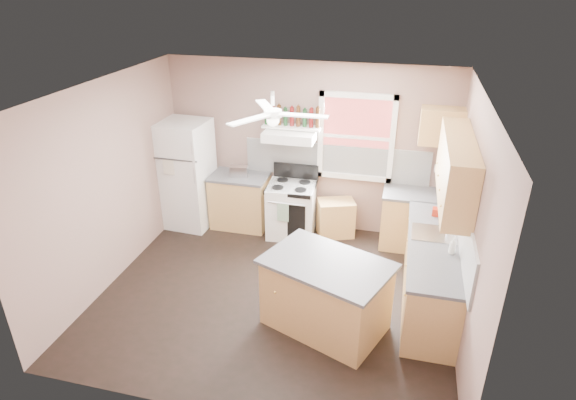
% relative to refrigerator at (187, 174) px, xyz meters
% --- Properties ---
extents(floor, '(4.50, 4.50, 0.00)m').
position_rel_refrigerator_xyz_m(floor, '(1.91, -1.57, -0.89)').
color(floor, black).
rests_on(floor, ground).
extents(ceiling, '(4.50, 4.50, 0.00)m').
position_rel_refrigerator_xyz_m(ceiling, '(1.91, -1.57, 1.81)').
color(ceiling, white).
rests_on(ceiling, ground).
extents(wall_back, '(4.50, 0.05, 2.70)m').
position_rel_refrigerator_xyz_m(wall_back, '(1.91, 0.46, 0.46)').
color(wall_back, '#82645A').
rests_on(wall_back, ground).
extents(wall_right, '(0.05, 4.00, 2.70)m').
position_rel_refrigerator_xyz_m(wall_right, '(4.19, -1.57, 0.46)').
color(wall_right, '#82645A').
rests_on(wall_right, ground).
extents(wall_left, '(0.05, 4.00, 2.70)m').
position_rel_refrigerator_xyz_m(wall_left, '(-0.36, -1.57, 0.46)').
color(wall_left, '#82645A').
rests_on(wall_left, ground).
extents(backsplash_back, '(2.90, 0.03, 0.55)m').
position_rel_refrigerator_xyz_m(backsplash_back, '(2.36, 0.42, 0.29)').
color(backsplash_back, white).
rests_on(backsplash_back, wall_back).
extents(backsplash_right, '(0.03, 2.60, 0.55)m').
position_rel_refrigerator_xyz_m(backsplash_right, '(4.15, -1.27, 0.29)').
color(backsplash_right, white).
rests_on(backsplash_right, wall_right).
extents(window_view, '(1.00, 0.02, 1.20)m').
position_rel_refrigerator_xyz_m(window_view, '(2.66, 0.42, 0.71)').
color(window_view, maroon).
rests_on(window_view, wall_back).
extents(window_frame, '(1.16, 0.07, 1.36)m').
position_rel_refrigerator_xyz_m(window_frame, '(2.66, 0.39, 0.71)').
color(window_frame, white).
rests_on(window_frame, wall_back).
extents(refrigerator, '(0.79, 0.77, 1.77)m').
position_rel_refrigerator_xyz_m(refrigerator, '(0.00, 0.00, 0.00)').
color(refrigerator, white).
rests_on(refrigerator, floor).
extents(base_cabinet_left, '(0.90, 0.60, 0.86)m').
position_rel_refrigerator_xyz_m(base_cabinet_left, '(0.85, 0.13, -0.46)').
color(base_cabinet_left, tan).
rests_on(base_cabinet_left, floor).
extents(counter_left, '(0.92, 0.62, 0.04)m').
position_rel_refrigerator_xyz_m(counter_left, '(0.85, 0.13, -0.01)').
color(counter_left, '#48484B').
rests_on(counter_left, base_cabinet_left).
extents(toaster, '(0.29, 0.19, 0.18)m').
position_rel_refrigerator_xyz_m(toaster, '(0.87, 0.09, 0.10)').
color(toaster, silver).
rests_on(toaster, counter_left).
extents(stove, '(0.77, 0.69, 0.86)m').
position_rel_refrigerator_xyz_m(stove, '(1.74, 0.05, -0.46)').
color(stove, white).
rests_on(stove, floor).
extents(range_hood, '(0.78, 0.50, 0.14)m').
position_rel_refrigerator_xyz_m(range_hood, '(1.68, 0.18, 0.73)').
color(range_hood, white).
rests_on(range_hood, wall_back).
extents(bottle_shelf, '(0.90, 0.26, 0.03)m').
position_rel_refrigerator_xyz_m(bottle_shelf, '(1.68, 0.30, 0.83)').
color(bottle_shelf, white).
rests_on(bottle_shelf, range_hood).
extents(cart, '(0.66, 0.55, 0.56)m').
position_rel_refrigerator_xyz_m(cart, '(2.44, 0.18, -0.60)').
color(cart, tan).
rests_on(cart, floor).
extents(base_cabinet_corner, '(1.00, 0.60, 0.86)m').
position_rel_refrigerator_xyz_m(base_cabinet_corner, '(3.66, 0.13, -0.46)').
color(base_cabinet_corner, tan).
rests_on(base_cabinet_corner, floor).
extents(base_cabinet_right, '(0.60, 2.20, 0.86)m').
position_rel_refrigerator_xyz_m(base_cabinet_right, '(3.86, -1.27, -0.46)').
color(base_cabinet_right, tan).
rests_on(base_cabinet_right, floor).
extents(counter_corner, '(1.02, 0.62, 0.04)m').
position_rel_refrigerator_xyz_m(counter_corner, '(3.66, 0.13, -0.01)').
color(counter_corner, '#48484B').
rests_on(counter_corner, base_cabinet_corner).
extents(counter_right, '(0.62, 2.22, 0.04)m').
position_rel_refrigerator_xyz_m(counter_right, '(3.85, -1.27, -0.01)').
color(counter_right, '#48484B').
rests_on(counter_right, base_cabinet_right).
extents(sink, '(0.55, 0.45, 0.03)m').
position_rel_refrigerator_xyz_m(sink, '(3.85, -1.07, 0.01)').
color(sink, silver).
rests_on(sink, counter_right).
extents(faucet, '(0.03, 0.03, 0.14)m').
position_rel_refrigerator_xyz_m(faucet, '(4.01, -1.07, 0.08)').
color(faucet, silver).
rests_on(faucet, sink).
extents(upper_cabinet_right, '(0.33, 1.80, 0.76)m').
position_rel_refrigerator_xyz_m(upper_cabinet_right, '(3.99, -1.07, 0.89)').
color(upper_cabinet_right, tan).
rests_on(upper_cabinet_right, wall_right).
extents(upper_cabinet_corner, '(0.60, 0.33, 0.52)m').
position_rel_refrigerator_xyz_m(upper_cabinet_corner, '(3.86, 0.26, 1.01)').
color(upper_cabinet_corner, tan).
rests_on(upper_cabinet_corner, wall_back).
extents(paper_towel, '(0.26, 0.12, 0.12)m').
position_rel_refrigerator_xyz_m(paper_towel, '(3.98, 0.29, 0.36)').
color(paper_towel, white).
rests_on(paper_towel, wall_back).
extents(island, '(1.55, 1.28, 0.86)m').
position_rel_refrigerator_xyz_m(island, '(2.66, -2.03, -0.46)').
color(island, tan).
rests_on(island, floor).
extents(island_top, '(1.66, 1.38, 0.04)m').
position_rel_refrigerator_xyz_m(island_top, '(2.66, -2.03, -0.01)').
color(island_top, '#48484B').
rests_on(island_top, island).
extents(ceiling_fan_hub, '(0.20, 0.20, 0.08)m').
position_rel_refrigerator_xyz_m(ceiling_fan_hub, '(1.91, -1.57, 1.56)').
color(ceiling_fan_hub, white).
rests_on(ceiling_fan_hub, ceiling).
extents(soap_bottle, '(0.11, 0.11, 0.21)m').
position_rel_refrigerator_xyz_m(soap_bottle, '(4.04, -1.49, 0.12)').
color(soap_bottle, silver).
rests_on(soap_bottle, counter_right).
extents(red_caddy, '(0.19, 0.14, 0.10)m').
position_rel_refrigerator_xyz_m(red_caddy, '(3.93, -0.54, 0.06)').
color(red_caddy, '#AD220E').
rests_on(red_caddy, counter_right).
extents(wine_bottles, '(0.86, 0.06, 0.31)m').
position_rel_refrigerator_xyz_m(wine_bottles, '(1.69, 0.30, 1.00)').
color(wine_bottles, '#143819').
rests_on(wine_bottles, bottle_shelf).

